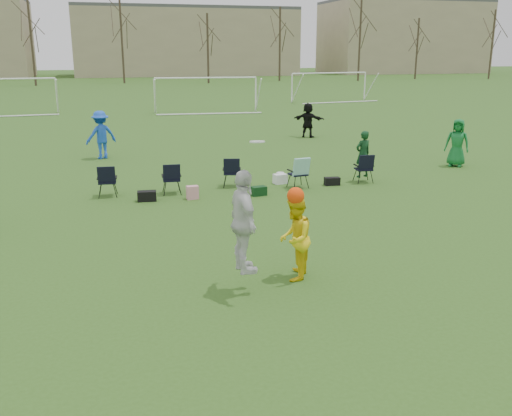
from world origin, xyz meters
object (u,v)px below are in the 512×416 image
object	(u,v)px
fielder_green_far	(457,143)
goal_left	(0,86)
fielder_black	(308,120)
goal_right	(330,79)
fielder_blue	(101,135)
goal_mid	(206,85)
center_contest	(268,229)

from	to	relation	value
fielder_green_far	goal_left	size ratio (longest dim) A/B	0.25
fielder_black	goal_right	xyz separation A→B (m)	(9.28, 19.81, 1.05)
fielder_blue	goal_mid	bearing A→B (deg)	-135.34
fielder_black	goal_left	world-z (taller)	goal_left
center_contest	goal_right	bearing A→B (deg)	66.15
center_contest	goal_right	distance (m)	41.13
goal_right	fielder_green_far	bearing A→B (deg)	-110.72
center_contest	goal_mid	world-z (taller)	center_contest
fielder_blue	goal_left	size ratio (longest dim) A/B	0.26
fielder_blue	fielder_green_far	bearing A→B (deg)	136.47
fielder_green_far	goal_right	world-z (taller)	goal_right
fielder_black	goal_mid	world-z (taller)	goal_mid
goal_left	goal_mid	size ratio (longest dim) A/B	1.00
fielder_green_far	goal_right	size ratio (longest dim) A/B	0.25
goal_left	goal_mid	bearing A→B (deg)	-13.13
fielder_green_far	fielder_black	size ratio (longest dim) A/B	1.04
goal_left	goal_right	size ratio (longest dim) A/B	1.01
goal_left	fielder_blue	bearing A→B (deg)	-76.31
fielder_green_far	center_contest	size ratio (longest dim) A/B	0.65
fielder_green_far	fielder_black	bearing A→B (deg)	149.82
goal_left	goal_right	distance (m)	26.31
fielder_black	goal_mid	bearing A→B (deg)	-40.18
fielder_blue	goal_mid	size ratio (longest dim) A/B	0.26
fielder_black	goal_mid	size ratio (longest dim) A/B	0.24
fielder_blue	goal_right	distance (m)	30.33
fielder_green_far	goal_left	bearing A→B (deg)	170.19
fielder_green_far	goal_right	distance (m)	29.16
fielder_black	goal_right	size ratio (longest dim) A/B	0.24
fielder_blue	center_contest	size ratio (longest dim) A/B	0.70
fielder_blue	goal_left	xyz separation A→B (m)	(-6.50, 19.21, 0.95)
fielder_blue	fielder_green_far	xyz separation A→B (m)	(13.08, -5.22, -0.07)
fielder_black	center_contest	bearing A→B (deg)	106.23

